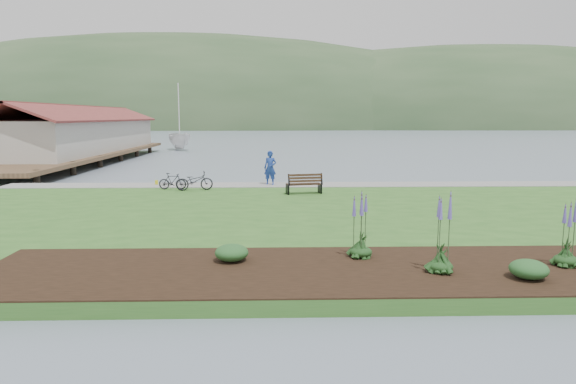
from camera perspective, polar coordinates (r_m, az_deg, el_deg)
name	(u,v)px	position (r m, az deg, el deg)	size (l,w,h in m)	color
ground	(307,214)	(23.09, 2.09, -2.46)	(600.00, 600.00, 0.00)	slate
lawn	(310,218)	(21.09, 2.44, -2.95)	(34.00, 20.00, 0.40)	#2D5E21
shoreline_path	(299,185)	(29.82, 1.25, 0.82)	(34.00, 2.20, 0.03)	gray
garden_bed	(445,268)	(14.14, 17.07, -8.10)	(24.00, 4.40, 0.04)	black
far_hillside	(331,128)	(193.87, 4.81, 7.07)	(580.00, 80.00, 38.00)	#2F4A29
pier_pavilion	(81,134)	(53.49, -21.98, 5.96)	(8.00, 36.00, 5.40)	#4C3826
park_bench	(304,183)	(26.29, 1.83, 0.97)	(1.89, 1.06, 1.11)	black
person	(270,165)	(29.70, -1.99, 3.02)	(0.85, 0.58, 2.33)	navy
bicycle_a	(195,181)	(28.04, -10.35, 1.23)	(1.96, 0.68, 1.03)	black
bicycle_b	(172,181)	(28.63, -12.72, 1.17)	(1.49, 0.43, 0.90)	black
sailboat	(180,150)	(68.59, -11.90, 4.58)	(10.39, 10.57, 27.38)	silver
pannier	(157,182)	(30.84, -14.40, 1.03)	(0.16, 0.25, 0.27)	gold
echium_0	(442,239)	(13.49, 16.69, -5.00)	(0.62, 0.62, 2.25)	#153814
echium_1	(567,238)	(15.34, 28.61, -4.46)	(0.62, 0.62, 2.03)	#153814
echium_4	(362,226)	(14.42, 8.17, -3.71)	(0.62, 0.62, 2.21)	#153814
shrub_0	(232,253)	(14.14, -6.28, -6.72)	(0.92, 0.92, 0.46)	#1E4C21
shrub_1	(529,269)	(13.88, 25.19, -7.77)	(0.92, 0.92, 0.46)	#1E4C21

